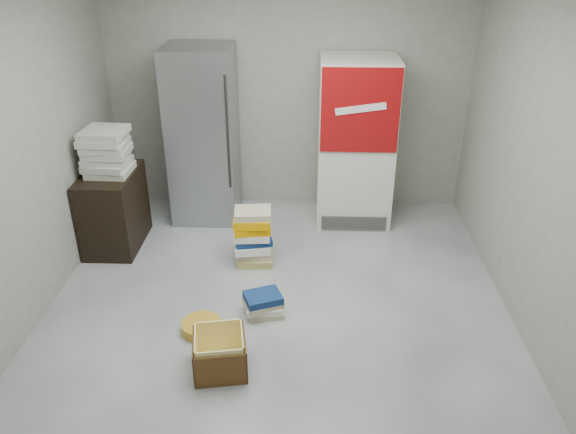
% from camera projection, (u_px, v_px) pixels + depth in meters
% --- Properties ---
extents(ground, '(5.00, 5.00, 0.00)m').
position_uv_depth(ground, '(275.00, 333.00, 4.60)').
color(ground, '#BBBBB6').
rests_on(ground, ground).
extents(room_shell, '(4.04, 5.04, 2.82)m').
position_uv_depth(room_shell, '(272.00, 121.00, 3.78)').
color(room_shell, '#9E9A8E').
rests_on(room_shell, ground).
extents(steel_fridge, '(0.70, 0.72, 1.90)m').
position_uv_depth(steel_fridge, '(203.00, 136.00, 6.09)').
color(steel_fridge, '#AEB0B7').
rests_on(steel_fridge, ground).
extents(coke_cooler, '(0.80, 0.73, 1.80)m').
position_uv_depth(coke_cooler, '(355.00, 142.00, 6.05)').
color(coke_cooler, silver).
rests_on(coke_cooler, ground).
extents(wood_shelf, '(0.50, 0.80, 0.80)m').
position_uv_depth(wood_shelf, '(114.00, 209.00, 5.72)').
color(wood_shelf, black).
rests_on(wood_shelf, ground).
extents(supply_box_stack, '(0.45, 0.44, 0.45)m').
position_uv_depth(supply_box_stack, '(106.00, 152.00, 5.44)').
color(supply_box_stack, beige).
rests_on(supply_box_stack, wood_shelf).
extents(phonebook_stack_main, '(0.40, 0.36, 0.58)m').
position_uv_depth(phonebook_stack_main, '(253.00, 236.00, 5.45)').
color(phonebook_stack_main, tan).
rests_on(phonebook_stack_main, ground).
extents(phonebook_stack_side, '(0.37, 0.34, 0.20)m').
position_uv_depth(phonebook_stack_side, '(264.00, 304.00, 4.79)').
color(phonebook_stack_side, '#C0B38F').
rests_on(phonebook_stack_side, ground).
extents(cardboard_box, '(0.45, 0.45, 0.31)m').
position_uv_depth(cardboard_box, '(220.00, 355.00, 4.17)').
color(cardboard_box, yellow).
rests_on(cardboard_box, ground).
extents(bucket_lid, '(0.37, 0.37, 0.09)m').
position_uv_depth(bucket_lid, '(201.00, 327.00, 4.60)').
color(bucket_lid, '#C08C20').
rests_on(bucket_lid, ground).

